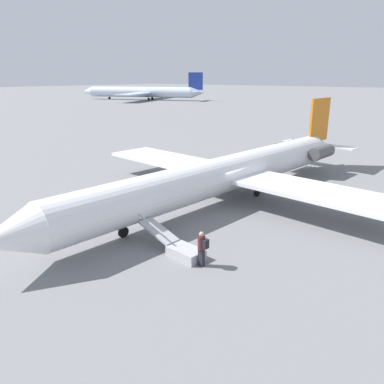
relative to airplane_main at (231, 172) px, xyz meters
The scene contains 5 objects.
ground_plane 2.20m from the airplane_main, ahead, with size 600.00×600.00×0.00m, color slate.
airplane_main is the anchor object (origin of this frame).
airplane_far_left 119.74m from the airplane_main, 130.79° to the right, with size 36.78×46.64×9.80m.
boarding_stairs 9.90m from the airplane_main, 18.26° to the left, with size 1.32×4.08×1.67m.
passenger 10.60m from the airplane_main, 25.93° to the left, with size 0.36×0.55×1.74m.
Camera 1 is at (21.17, 14.32, 8.61)m, focal length 35.00 mm.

